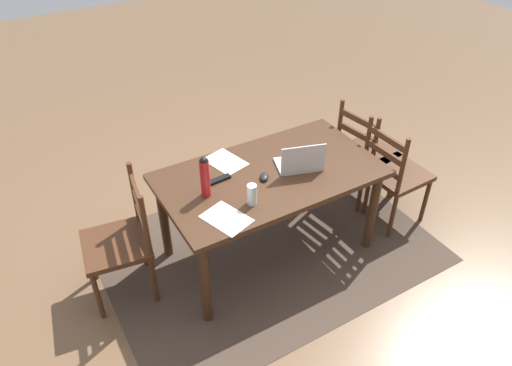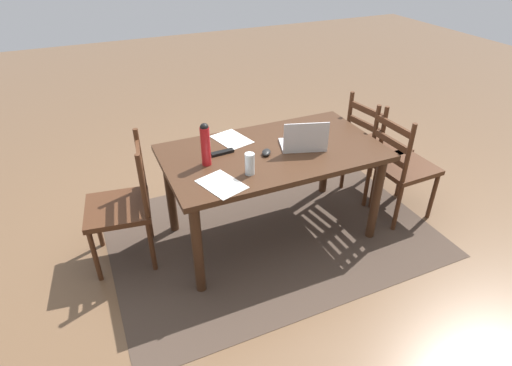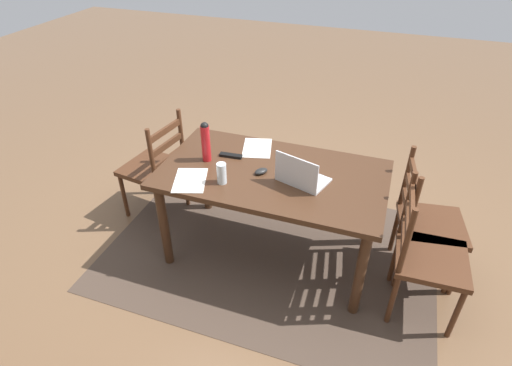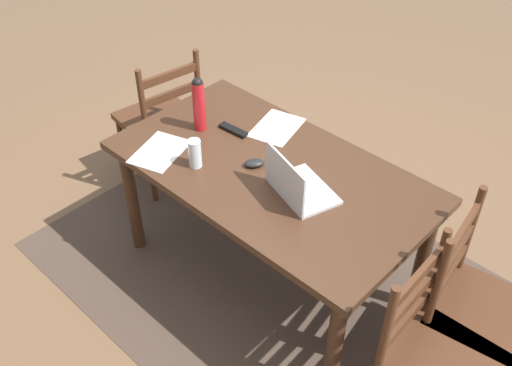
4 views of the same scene
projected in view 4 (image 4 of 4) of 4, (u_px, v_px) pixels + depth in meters
name	position (u px, v px, depth m)	size (l,w,h in m)	color
ground_plane	(268.00, 273.00, 3.33)	(14.00, 14.00, 0.00)	brown
area_rug	(268.00, 273.00, 3.32)	(2.51, 1.76, 0.01)	#47382D
dining_table	(270.00, 184.00, 2.90)	(1.58, 0.88, 0.76)	#422819
chair_right_near	(162.00, 120.00, 3.69)	(0.50, 0.50, 0.95)	#4C2B19
chair_left_near	(478.00, 309.00, 2.56)	(0.50, 0.50, 0.95)	#4C2B19
chair_left_far	(437.00, 359.00, 2.36)	(0.46, 0.46, 0.95)	#4C2B19
laptop	(296.00, 185.00, 2.66)	(0.37, 0.31, 0.23)	silver
water_bottle	(198.00, 103.00, 3.00)	(0.06, 0.06, 0.30)	red
drinking_glass	(195.00, 153.00, 2.81)	(0.06, 0.06, 0.15)	silver
computer_mouse	(254.00, 163.00, 2.85)	(0.06, 0.10, 0.03)	black
tv_remote	(233.00, 130.00, 3.08)	(0.04, 0.17, 0.02)	black
paper_stack_left	(277.00, 128.00, 3.11)	(0.21, 0.30, 0.00)	white
paper_stack_right	(160.00, 152.00, 2.94)	(0.21, 0.30, 0.00)	white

